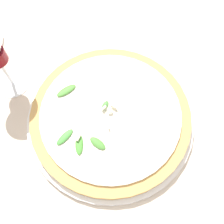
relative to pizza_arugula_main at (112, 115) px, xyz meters
The scene contains 2 objects.
ground_plane 0.02m from the pizza_arugula_main, 131.49° to the right, with size 6.00×6.00×0.00m, color beige.
pizza_arugula_main is the anchor object (origin of this frame).
Camera 1 is at (-0.04, -0.22, 0.53)m, focal length 42.00 mm.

